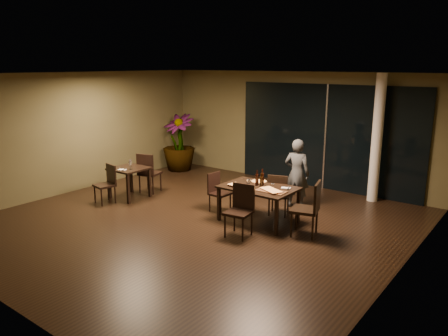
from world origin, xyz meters
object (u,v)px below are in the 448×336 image
chair_main_left (217,190)px  bottle_b (261,180)px  potted_plant (179,142)px  chair_side_far (148,171)px  bottle_a (257,178)px  diner (297,174)px  main_table (259,190)px  bottle_c (262,177)px  side_table (129,173)px  chair_main_near (241,207)px  chair_main_right (310,206)px  chair_side_near (107,182)px  chair_main_far (278,193)px

chair_main_left → bottle_b: 1.22m
potted_plant → bottle_b: 5.00m
chair_side_far → potted_plant: (-1.04, 2.26, 0.29)m
chair_main_left → bottle_a: (1.02, 0.03, 0.43)m
diner → bottle_a: diner is taller
main_table → bottle_c: (-0.01, 0.15, 0.25)m
side_table → bottle_a: (3.31, 0.57, 0.29)m
main_table → bottle_b: bearing=22.2°
potted_plant → side_table: bearing=-70.7°
chair_main_near → bottle_a: 0.97m
chair_main_right → chair_side_far: (-4.54, 0.12, -0.02)m
chair_main_right → bottle_b: chair_main_right is taller
chair_side_far → chair_side_near: chair_side_far is taller
chair_side_far → bottle_b: size_ratio=3.52×
side_table → chair_side_near: (-0.12, -0.57, -0.12)m
diner → bottle_c: (-0.19, -1.15, 0.13)m
bottle_b → chair_main_left: bearing=179.4°
main_table → potted_plant: bearing=152.2°
main_table → chair_side_near: 3.68m
chair_main_right → bottle_b: size_ratio=3.67×
main_table → side_table: size_ratio=1.88×
chair_main_left → chair_side_far: 2.25m
side_table → chair_side_far: chair_side_far is taller
chair_side_near → bottle_c: bottle_c is taller
chair_main_right → diner: 1.70m
chair_side_far → bottle_b: 3.41m
chair_side_near → bottle_c: 3.74m
chair_main_far → bottle_c: bottle_c is taller
bottle_b → main_table: bearing=-157.8°
main_table → potted_plant: potted_plant is taller
side_table → bottle_b: (3.45, 0.52, 0.27)m
chair_main_left → bottle_c: bearing=-81.0°
main_table → chair_main_left: bearing=178.3°
chair_side_far → bottle_c: bearing=166.1°
potted_plant → bottle_c: size_ratio=5.02×
side_table → bottle_c: size_ratio=2.33×
chair_main_far → chair_main_right: size_ratio=0.87×
potted_plant → diner: bearing=-12.6°
diner → chair_side_far: bearing=9.2°
chair_side_near → chair_side_far: bearing=92.2°
chair_main_left → potted_plant: 4.02m
potted_plant → chair_main_left: bearing=-34.8°
potted_plant → chair_main_near: bearing=-34.7°
main_table → bottle_c: bearing=93.9°
bottle_c → chair_main_left: bearing=-174.0°
bottle_a → chair_side_near: bearing=-161.8°
chair_main_right → chair_side_far: bearing=-106.9°
chair_main_left → bottle_c: (1.09, 0.11, 0.44)m
side_table → chair_main_far: chair_main_far is taller
chair_side_near → bottle_c: bearing=29.9°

